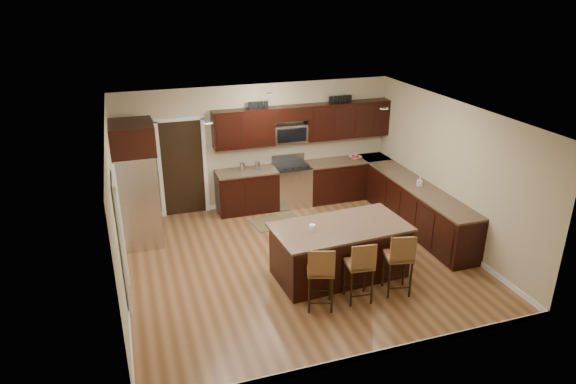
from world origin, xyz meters
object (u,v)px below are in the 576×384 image
object	(u,v)px
stool_left	(321,271)
stool_right	(400,257)
range	(292,185)
island	(339,252)
stool_mid	(361,265)
refrigerator	(137,183)

from	to	relation	value
stool_left	stool_right	size ratio (longest dim) A/B	0.99
range	island	xyz separation A→B (m)	(-0.19, -3.09, -0.04)
stool_mid	refrigerator	bearing A→B (deg)	140.64
island	stool_mid	size ratio (longest dim) A/B	2.20
range	stool_mid	xyz separation A→B (m)	(-0.22, -3.94, 0.18)
stool_right	refrigerator	bearing A→B (deg)	152.90
stool_right	refrigerator	size ratio (longest dim) A/B	0.46
stool_right	refrigerator	distance (m)	4.94
stool_mid	stool_right	distance (m)	0.67
range	stool_left	distance (m)	4.03
island	stool_right	xyz separation A→B (m)	(0.65, -0.84, 0.24)
stool_right	refrigerator	xyz separation A→B (m)	(-3.76, 3.16, 0.53)
stool_left	stool_mid	world-z (taller)	stool_left
stool_left	refrigerator	size ratio (longest dim) A/B	0.45
stool_mid	stool_right	size ratio (longest dim) A/B	0.97
refrigerator	stool_right	bearing A→B (deg)	-40.09
stool_mid	stool_right	bearing A→B (deg)	6.30
range	stool_right	xyz separation A→B (m)	(0.46, -3.94, 0.20)
island	stool_right	world-z (taller)	stool_right
stool_right	stool_mid	bearing A→B (deg)	-167.07
stool_right	range	bearing A→B (deg)	109.62
range	island	bearing A→B (deg)	-93.58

